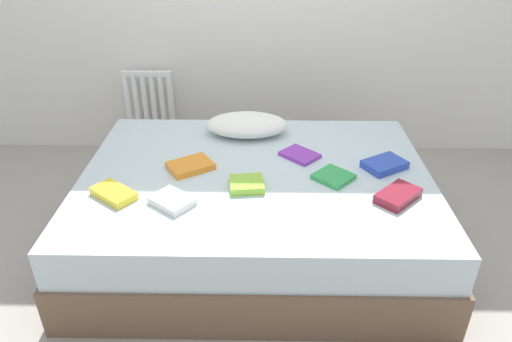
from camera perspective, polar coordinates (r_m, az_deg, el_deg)
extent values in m
plane|color=#9E998E|center=(2.93, -0.02, -8.65)|extent=(8.00, 8.00, 0.00)
cube|color=brown|center=(2.85, -0.02, -6.45)|extent=(2.00, 1.50, 0.28)
cube|color=silver|center=(2.71, -0.02, -2.18)|extent=(1.96, 1.46, 0.22)
cylinder|color=white|center=(3.92, -15.26, 7.66)|extent=(0.04, 0.04, 0.57)
cylinder|color=white|center=(3.90, -14.28, 7.69)|extent=(0.04, 0.04, 0.57)
cylinder|color=white|center=(3.88, -13.29, 7.71)|extent=(0.04, 0.04, 0.57)
cylinder|color=white|center=(3.87, -12.29, 7.74)|extent=(0.04, 0.04, 0.57)
cylinder|color=white|center=(3.85, -11.28, 7.76)|extent=(0.04, 0.04, 0.57)
cylinder|color=white|center=(3.84, -10.27, 7.78)|extent=(0.04, 0.04, 0.57)
cube|color=white|center=(3.79, -13.25, 11.44)|extent=(0.39, 0.04, 0.04)
cube|color=white|center=(3.98, -12.37, 4.19)|extent=(0.39, 0.04, 0.04)
ellipsoid|color=white|center=(3.07, -1.10, 5.66)|extent=(0.53, 0.32, 0.13)
cube|color=#8CC638|center=(2.50, -1.15, -1.63)|extent=(0.20, 0.19, 0.04)
cube|color=yellow|center=(2.53, -16.93, -2.63)|extent=(0.27, 0.25, 0.04)
cube|color=orange|center=(2.71, -7.99, 0.65)|extent=(0.30, 0.28, 0.04)
cube|color=white|center=(2.41, -10.18, -3.58)|extent=(0.26, 0.25, 0.04)
cube|color=#2847B7|center=(2.78, 15.36, 0.76)|extent=(0.28, 0.26, 0.04)
cube|color=maroon|center=(2.51, 16.88, -2.87)|extent=(0.27, 0.27, 0.05)
cube|color=green|center=(2.62, 9.40, -0.68)|extent=(0.26, 0.26, 0.03)
cube|color=purple|center=(2.82, 5.35, 1.98)|extent=(0.26, 0.26, 0.02)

